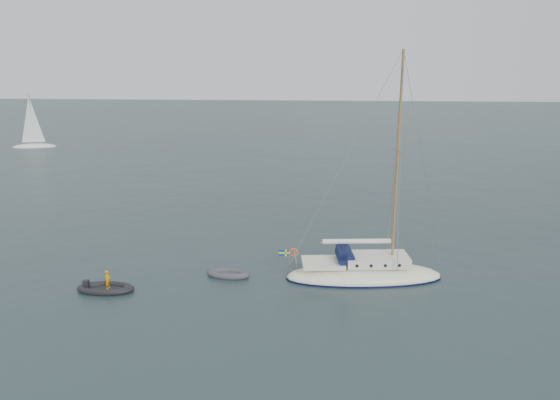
{
  "coord_description": "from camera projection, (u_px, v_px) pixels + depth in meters",
  "views": [
    {
      "loc": [
        -0.04,
        -31.19,
        13.27
      ],
      "look_at": [
        -2.53,
        0.0,
        5.15
      ],
      "focal_mm": 35.0,
      "sensor_mm": 36.0,
      "label": 1
    }
  ],
  "objects": [
    {
      "name": "distant_yacht_a",
      "position": [
        32.0,
        124.0,
        83.34
      ],
      "size": [
        6.46,
        3.44,
        8.55
      ],
      "rotation": [
        0.0,
        0.0,
        0.25
      ],
      "color": "silver",
      "rests_on": "ground"
    },
    {
      "name": "dinghy",
      "position": [
        228.0,
        274.0,
        34.22
      ],
      "size": [
        2.75,
        1.24,
        0.39
      ],
      "rotation": [
        0.0,
        0.0,
        -0.12
      ],
      "color": "#434347",
      "rests_on": "ground"
    },
    {
      "name": "rib",
      "position": [
        105.0,
        288.0,
        32.04
      ],
      "size": [
        3.42,
        1.55,
        1.32
      ],
      "rotation": [
        0.0,
        0.0,
        0.03
      ],
      "color": "black",
      "rests_on": "ground"
    },
    {
      "name": "ground",
      "position": [
        321.0,
        282.0,
        33.42
      ],
      "size": [
        300.0,
        300.0,
        0.0
      ],
      "primitive_type": "plane",
      "color": "black",
      "rests_on": "ground"
    },
    {
      "name": "sailboat",
      "position": [
        364.0,
        262.0,
        33.64
      ],
      "size": [
        10.14,
        3.04,
        14.44
      ],
      "rotation": [
        0.0,
        0.0,
        0.11
      ],
      "color": "white",
      "rests_on": "ground"
    }
  ]
}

